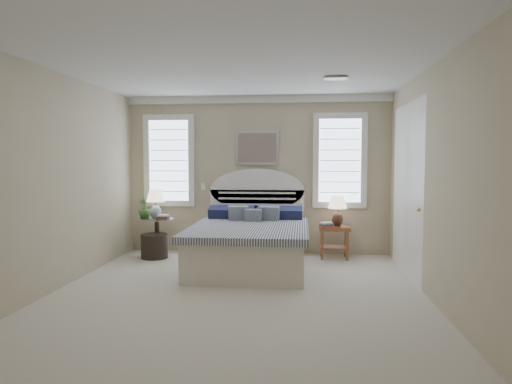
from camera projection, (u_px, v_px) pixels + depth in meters
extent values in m
cube|color=beige|center=(237.00, 294.00, 5.48)|extent=(4.50, 5.00, 0.01)
cube|color=silver|center=(236.00, 66.00, 5.30)|extent=(4.50, 5.00, 0.01)
cube|color=tan|center=(257.00, 175.00, 7.87)|extent=(4.50, 0.02, 2.70)
cube|color=tan|center=(56.00, 181.00, 5.62)|extent=(0.02, 5.00, 2.70)
cube|color=tan|center=(433.00, 183.00, 5.16)|extent=(0.02, 5.00, 2.70)
cube|color=white|center=(257.00, 99.00, 7.74)|extent=(4.50, 0.08, 0.12)
cube|color=#B2B2B2|center=(336.00, 78.00, 5.97)|extent=(0.30, 0.20, 0.02)
cube|color=white|center=(203.00, 186.00, 7.97)|extent=(0.08, 0.01, 0.12)
cube|color=#ACBFDB|center=(169.00, 161.00, 7.99)|extent=(0.90, 0.06, 1.60)
cube|color=#ACBFDB|center=(340.00, 161.00, 7.69)|extent=(0.90, 0.06, 1.60)
cube|color=silver|center=(257.00, 148.00, 7.80)|extent=(0.74, 0.04, 0.58)
cube|color=white|center=(407.00, 189.00, 6.37)|extent=(0.02, 1.80, 2.40)
cube|color=silver|center=(250.00, 250.00, 6.78)|extent=(1.60, 2.10, 0.55)
cube|color=navy|center=(249.00, 229.00, 6.71)|extent=(1.72, 2.15, 0.10)
cube|color=white|center=(257.00, 222.00, 7.87)|extent=(1.62, 0.08, 1.10)
cube|color=#1B2145|center=(232.00, 213.00, 7.62)|extent=(0.75, 0.31, 0.23)
cube|color=#1B2145|center=(279.00, 213.00, 7.54)|extent=(0.75, 0.31, 0.23)
cube|color=#3A5182|center=(239.00, 216.00, 7.38)|extent=(0.33, 0.20, 0.34)
cube|color=#3A5182|center=(269.00, 216.00, 7.33)|extent=(0.33, 0.20, 0.34)
cube|color=#3A5182|center=(253.00, 218.00, 7.25)|extent=(0.28, 0.14, 0.29)
cylinder|color=black|center=(157.00, 255.00, 7.68)|extent=(0.32, 0.32, 0.03)
cylinder|color=black|center=(157.00, 238.00, 7.66)|extent=(0.08, 0.08, 0.60)
cylinder|color=silver|center=(157.00, 219.00, 7.64)|extent=(0.56, 0.56, 0.02)
cube|color=#9E5B33|center=(334.00, 228.00, 7.45)|extent=(0.50, 0.40, 0.06)
cube|color=#9E5B33|center=(334.00, 247.00, 7.48)|extent=(0.44, 0.34, 0.03)
cube|color=#9E5B33|center=(322.00, 245.00, 7.34)|extent=(0.04, 0.04, 0.47)
cube|color=#9E5B33|center=(321.00, 242.00, 7.64)|extent=(0.04, 0.04, 0.47)
cube|color=#9E5B33|center=(347.00, 246.00, 7.30)|extent=(0.04, 0.04, 0.47)
cube|color=#9E5B33|center=(346.00, 243.00, 7.60)|extent=(0.04, 0.04, 0.47)
cylinder|color=black|center=(154.00, 246.00, 7.49)|extent=(0.52, 0.52, 0.40)
cylinder|color=silver|center=(156.00, 218.00, 7.61)|extent=(0.12, 0.12, 0.03)
ellipsoid|color=silver|center=(156.00, 212.00, 7.60)|extent=(0.22, 0.22, 0.23)
cylinder|color=gold|center=(156.00, 204.00, 7.59)|extent=(0.03, 0.03, 0.09)
cylinder|color=black|center=(337.00, 225.00, 7.47)|extent=(0.11, 0.11, 0.03)
ellipsoid|color=black|center=(337.00, 219.00, 7.46)|extent=(0.21, 0.21, 0.24)
cylinder|color=gold|center=(337.00, 210.00, 7.45)|extent=(0.03, 0.03, 0.09)
imported|color=#337B31|center=(144.00, 208.00, 7.67)|extent=(0.24, 0.24, 0.35)
cube|color=#A9362A|center=(163.00, 219.00, 7.53)|extent=(0.19, 0.14, 0.03)
cube|color=navy|center=(163.00, 217.00, 7.53)|extent=(0.18, 0.13, 0.03)
cube|color=beige|center=(163.00, 215.00, 7.53)|extent=(0.17, 0.12, 0.03)
cube|color=#A9362A|center=(326.00, 226.00, 7.34)|extent=(0.23, 0.20, 0.03)
cube|color=navy|center=(326.00, 225.00, 7.33)|extent=(0.22, 0.19, 0.03)
cube|color=beige|center=(326.00, 223.00, 7.33)|extent=(0.21, 0.17, 0.03)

